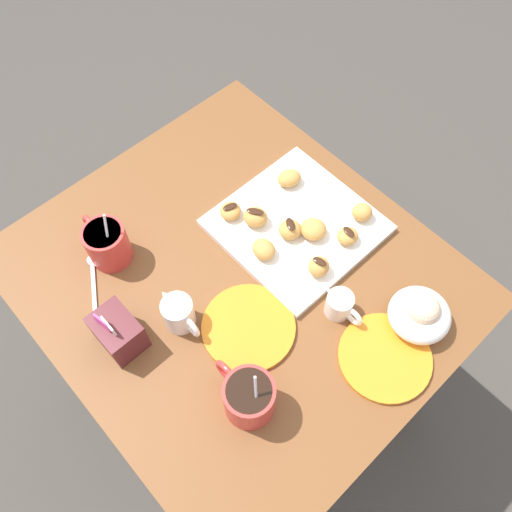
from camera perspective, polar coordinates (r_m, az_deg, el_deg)
ground_plane at (r=1.74m, az=-1.29°, el=-13.05°), size 8.00×8.00×0.00m
dining_table at (r=1.21m, az=-1.81°, el=-5.37°), size 0.84×0.75×0.71m
pastry_plate_square at (r=1.13m, az=4.49°, el=3.19°), size 0.30×0.30×0.02m
coffee_mug_red_left at (r=0.93m, az=-0.84°, el=-14.88°), size 0.13×0.09×0.14m
coffee_mug_red_right at (r=1.09m, az=-15.80°, el=1.40°), size 0.12×0.08×0.14m
cream_pitcher_white at (r=1.01m, az=-8.45°, el=-5.95°), size 0.10×0.06×0.07m
sugar_caddy at (r=1.01m, az=-14.63°, el=-7.94°), size 0.09×0.07×0.11m
ice_cream_bowl at (r=1.04m, az=17.24°, el=-5.96°), size 0.12×0.12×0.09m
chocolate_sauce_pitcher at (r=1.02m, az=9.01°, el=-5.15°), size 0.09×0.05×0.06m
saucer_orange_left at (r=1.02m, az=-0.81°, el=-7.68°), size 0.18×0.18×0.01m
saucer_orange_right at (r=1.03m, az=13.69°, el=-10.55°), size 0.17×0.17×0.01m
loose_spoon_near_saucer at (r=1.11m, az=-17.09°, el=-2.64°), size 0.14×0.09×0.01m
beignet_0 at (r=1.10m, az=9.83°, el=2.12°), size 0.05×0.06×0.03m
chocolate_drizzle_0 at (r=1.08m, az=9.97°, el=2.59°), size 0.03×0.02×0.00m
beignet_1 at (r=1.12m, az=-2.78°, el=4.87°), size 0.06×0.06×0.03m
chocolate_drizzle_1 at (r=1.11m, az=-2.81°, el=5.33°), size 0.02×0.03×0.00m
beignet_2 at (r=1.06m, az=0.83°, el=0.72°), size 0.05×0.05×0.03m
beignet_3 at (r=1.10m, az=-0.08°, el=4.22°), size 0.07×0.07×0.04m
chocolate_drizzle_3 at (r=1.09m, az=-0.08°, el=4.82°), size 0.04×0.03×0.00m
beignet_4 at (r=1.09m, az=6.19°, el=2.89°), size 0.07×0.07×0.04m
beignet_5 at (r=1.05m, az=6.77°, el=-1.14°), size 0.05×0.05×0.04m
chocolate_drizzle_5 at (r=1.03m, az=6.89°, el=-0.58°), size 0.03×0.02×0.00m
beignet_6 at (r=1.17m, az=3.60°, el=8.36°), size 0.06×0.07×0.03m
beignet_7 at (r=1.13m, az=11.35°, el=4.66°), size 0.06×0.06×0.03m
beignet_8 at (r=1.09m, az=3.68°, el=2.87°), size 0.06×0.06×0.04m
chocolate_drizzle_8 at (r=1.07m, az=3.74°, el=3.43°), size 0.04×0.03×0.00m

